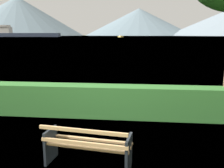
{
  "coord_description": "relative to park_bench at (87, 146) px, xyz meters",
  "views": [
    {
      "loc": [
        0.93,
        -4.37,
        2.52
      ],
      "look_at": [
        0.0,
        4.28,
        0.77
      ],
      "focal_mm": 39.48,
      "sensor_mm": 36.0,
      "label": 1
    }
  ],
  "objects": [
    {
      "name": "distant_hills",
      "position": [
        65.46,
        545.05,
        40.67
      ],
      "size": [
        882.24,
        405.03,
        86.0
      ],
      "color": "slate",
      "rests_on": "ground_plane"
    },
    {
      "name": "park_bench",
      "position": [
        0.0,
        0.0,
        0.0
      ],
      "size": [
        1.74,
        0.79,
        0.87
      ],
      "color": "tan",
      "rests_on": "ground_plane"
    },
    {
      "name": "hedge_row",
      "position": [
        0.01,
        3.02,
        0.07
      ],
      "size": [
        13.44,
        0.68,
        0.98
      ],
      "primitive_type": "cube",
      "color": "#387A33",
      "rests_on": "ground_plane"
    },
    {
      "name": "water_surface",
      "position": [
        0.01,
        307.91,
        -0.42
      ],
      "size": [
        620.0,
        620.0,
        0.0
      ],
      "primitive_type": "plane",
      "color": "#7A99A8",
      "rests_on": "ground_plane"
    },
    {
      "name": "sailboat_mid",
      "position": [
        -15.42,
        219.32,
        0.19
      ],
      "size": [
        5.82,
        8.03,
        1.63
      ],
      "color": "gold",
      "rests_on": "water_surface"
    },
    {
      "name": "cargo_ship_large",
      "position": [
        -124.54,
        251.68,
        3.02
      ],
      "size": [
        72.98,
        10.14,
        12.33
      ],
      "color": "#2D384C",
      "rests_on": "water_surface"
    },
    {
      "name": "ground_plane",
      "position": [
        0.01,
        0.06,
        -0.43
      ],
      "size": [
        1400.0,
        1400.0,
        0.0
      ],
      "primitive_type": "plane",
      "color": "olive"
    }
  ]
}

